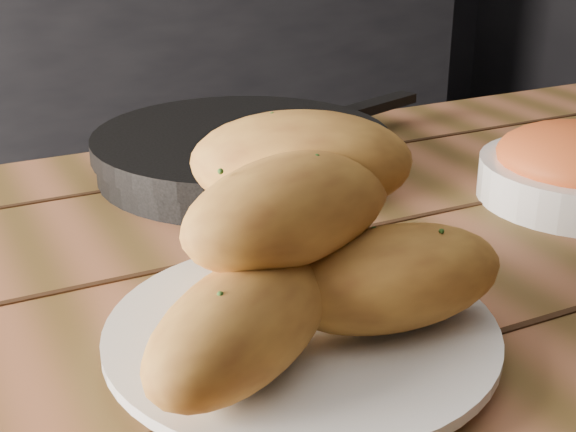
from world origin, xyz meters
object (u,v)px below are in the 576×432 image
object	(u,v)px
plate	(301,336)
table	(342,395)
skillet	(243,152)
bread_rolls	(297,244)

from	to	relation	value
plate	table	bearing A→B (deg)	39.16
table	skillet	size ratio (longest dim) A/B	3.64
table	plate	bearing A→B (deg)	-140.84
table	bread_rolls	bearing A→B (deg)	-143.19
table	plate	world-z (taller)	plate
plate	skillet	xyz separation A→B (m)	(0.11, 0.35, 0.01)
table	bread_rolls	distance (m)	0.19
bread_rolls	skillet	bearing A→B (deg)	72.08
bread_rolls	skillet	distance (m)	0.36
bread_rolls	skillet	world-z (taller)	bread_rolls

